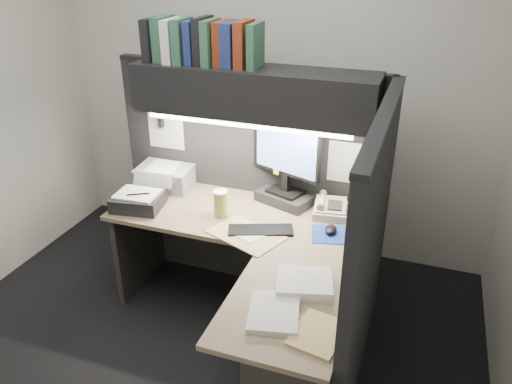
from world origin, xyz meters
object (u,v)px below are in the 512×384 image
notebook_stack (138,201)px  overhead_shelf (253,92)px  desk (258,312)px  coffee_cup (221,204)px  printer (166,176)px  keyboard (261,230)px  telephone (331,209)px  monitor (286,173)px

notebook_stack → overhead_shelf: bearing=25.3°
desk → coffee_cup: size_ratio=10.18×
printer → keyboard: bearing=-29.9°
notebook_stack → telephone: bearing=14.7°
printer → notebook_stack: (-0.01, -0.37, -0.03)m
keyboard → telephone: size_ratio=1.76×
keyboard → printer: 0.96m
desk → monitor: (-0.09, 0.82, 0.51)m
keyboard → coffee_cup: size_ratio=2.39×
telephone → notebook_stack: (-1.24, -0.33, 0.00)m
overhead_shelf → printer: bearing=177.0°
keyboard → coffee_cup: bearing=140.6°
overhead_shelf → coffee_cup: (-0.14, -0.25, -0.69)m
coffee_cup → notebook_stack: bearing=-171.8°
telephone → notebook_stack: 1.28m
telephone → coffee_cup: bearing=-168.2°
telephone → printer: printer is taller
desk → overhead_shelf: overhead_shelf is taller
coffee_cup → printer: (-0.56, 0.29, -0.01)m
desk → keyboard: (-0.12, 0.39, 0.30)m
monitor → telephone: (0.33, -0.07, -0.18)m
coffee_cup → overhead_shelf: bearing=61.7°
monitor → telephone: size_ratio=2.46×
overhead_shelf → monitor: overhead_shelf is taller
printer → monitor: bearing=-3.5°
desk → overhead_shelf: bearing=111.8°
overhead_shelf → keyboard: overhead_shelf is taller
keyboard → notebook_stack: bearing=158.0°
overhead_shelf → printer: size_ratio=4.01×
monitor → notebook_stack: size_ratio=1.75×
coffee_cup → desk: bearing=-49.0°
monitor → printer: monitor is taller
coffee_cup → printer: coffee_cup is taller
desk → monitor: size_ratio=3.05×
coffee_cup → notebook_stack: coffee_cup is taller
monitor → telephone: 0.38m
coffee_cup → telephone: bearing=20.0°
overhead_shelf → printer: (-0.69, 0.04, -0.69)m
monitor → keyboard: 0.48m
desk → coffee_cup: coffee_cup is taller
printer → notebook_stack: bearing=-97.3°
coffee_cup → printer: 0.63m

